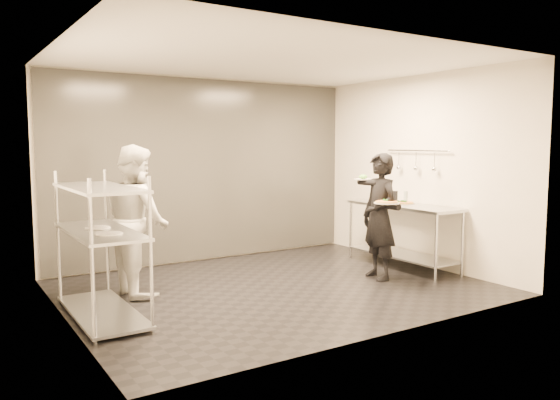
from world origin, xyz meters
TOP-DOWN VIEW (x-y plane):
  - room_shell at (0.00, 1.18)m, footprint 5.00×4.00m
  - pass_rack at (-2.15, -0.00)m, footprint 0.60×1.60m
  - prep_counter at (2.18, 0.00)m, footprint 0.60×1.80m
  - utensil_rail at (2.43, -0.00)m, footprint 0.07×1.20m
  - waiter at (1.40, -0.34)m, footprint 0.49×0.66m
  - chef at (-1.55, 0.67)m, footprint 0.72×0.90m
  - pizza_plate_near at (1.31, -0.57)m, footprint 0.33×0.33m
  - pizza_plate_far at (1.57, -0.58)m, footprint 0.33×0.33m
  - salad_plate at (1.36, -0.05)m, footprint 0.25×0.25m
  - pos_monitor at (2.06, 0.18)m, footprint 0.09×0.28m
  - bottle_green at (1.98, 0.18)m, footprint 0.08×0.08m
  - bottle_clear at (2.22, -0.00)m, footprint 0.06×0.06m
  - bottle_dark at (2.24, 0.51)m, footprint 0.06×0.06m

SIDE VIEW (x-z plane):
  - prep_counter at x=2.18m, z-range 0.17..1.09m
  - pass_rack at x=-2.15m, z-range 0.02..1.52m
  - waiter at x=1.40m, z-range 0.00..1.68m
  - chef at x=-1.55m, z-range 0.00..1.79m
  - bottle_clear at x=2.22m, z-range 0.92..1.11m
  - pos_monitor at x=2.06m, z-range 0.92..1.12m
  - bottle_dark at x=2.24m, z-range 0.92..1.13m
  - pizza_plate_far at x=1.57m, z-range 1.00..1.06m
  - pizza_plate_near at x=1.31m, z-range 1.03..1.08m
  - bottle_green at x=1.98m, z-range 0.92..1.20m
  - salad_plate at x=1.36m, z-range 1.30..1.38m
  - room_shell at x=0.00m, z-range 0.00..2.80m
  - utensil_rail at x=2.43m, z-range 1.39..1.70m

